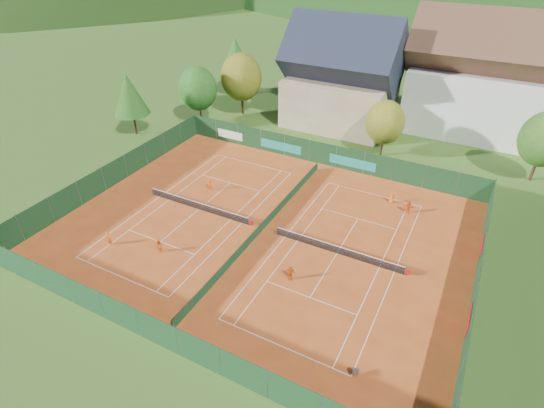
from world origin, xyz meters
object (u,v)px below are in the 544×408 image
(player_left_near, at_px, (109,239))
(player_right_near, at_px, (290,273))
(ball_hopper, at_px, (356,371))
(hotel_block_a, at_px, (485,83))
(chalet, at_px, (342,80))
(player_right_far_b, at_px, (408,207))
(player_left_far, at_px, (210,185))
(player_left_mid, at_px, (159,246))
(player_right_far_a, at_px, (392,198))

(player_left_near, bearing_deg, player_right_near, 16.71)
(ball_hopper, relative_size, player_left_near, 0.54)
(hotel_block_a, bearing_deg, player_left_near, -121.94)
(chalet, height_order, player_right_far_b, chalet)
(player_left_near, xyz_separation_m, player_left_far, (2.82, 12.95, -0.03))
(player_left_mid, relative_size, player_right_near, 1.00)
(player_right_near, bearing_deg, player_left_mid, 175.21)
(hotel_block_a, relative_size, player_right_near, 14.53)
(player_left_mid, xyz_separation_m, player_right_far_b, (19.38, 17.61, -0.02))
(player_right_far_b, bearing_deg, ball_hopper, 90.28)
(player_left_far, height_order, player_right_far_b, player_right_far_b)
(player_left_far, relative_size, player_right_near, 0.96)
(ball_hopper, relative_size, player_left_far, 0.56)
(chalet, bearing_deg, hotel_block_a, 17.53)
(player_right_near, distance_m, player_right_far_a, 16.97)
(hotel_block_a, distance_m, player_left_far, 41.33)
(chalet, height_order, player_left_mid, chalet)
(hotel_block_a, height_order, player_left_mid, hotel_block_a)
(hotel_block_a, relative_size, player_left_near, 14.60)
(hotel_block_a, bearing_deg, player_right_far_a, -102.91)
(chalet, height_order, hotel_block_a, hotel_block_a)
(player_right_far_a, bearing_deg, player_right_near, 54.30)
(chalet, relative_size, player_right_far_a, 12.60)
(ball_hopper, height_order, player_left_far, player_left_far)
(ball_hopper, bearing_deg, player_left_mid, 168.84)
(player_right_far_a, bearing_deg, player_left_mid, 27.86)
(player_left_near, bearing_deg, ball_hopper, -1.59)
(player_left_near, xyz_separation_m, player_right_far_b, (24.43, 18.93, -0.01))
(chalet, relative_size, ball_hopper, 20.25)
(chalet, height_order, player_left_near, chalet)
(player_left_far, distance_m, player_right_far_a, 20.79)
(player_left_far, bearing_deg, ball_hopper, 161.17)
(player_left_mid, xyz_separation_m, player_right_near, (12.56, 2.47, -0.00))
(hotel_block_a, height_order, player_left_far, hotel_block_a)
(ball_hopper, xyz_separation_m, player_left_far, (-22.96, 15.71, 0.16))
(player_left_far, distance_m, player_right_near, 17.39)
(chalet, relative_size, player_right_near, 10.89)
(ball_hopper, relative_size, player_right_far_b, 0.55)
(player_left_mid, height_order, player_right_near, player_left_mid)
(chalet, distance_m, player_right_far_a, 23.87)
(chalet, xyz_separation_m, player_right_far_a, (13.29, -18.90, -5.98))
(player_left_far, bearing_deg, chalet, -87.90)
(ball_hopper, xyz_separation_m, player_left_near, (-25.77, 2.77, 0.18))
(player_right_far_b, bearing_deg, hotel_block_a, -101.19)
(player_left_mid, bearing_deg, player_left_far, 134.08)
(ball_hopper, height_order, player_right_near, player_right_near)
(player_right_far_a, bearing_deg, player_left_near, 22.48)
(chalet, relative_size, player_right_far_b, 11.15)
(player_left_near, xyz_separation_m, player_right_far_a, (22.34, 20.09, -0.10))
(ball_hopper, height_order, player_right_far_a, player_right_far_a)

